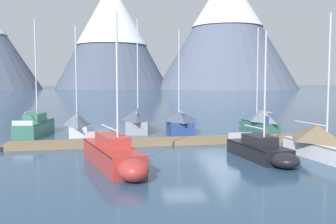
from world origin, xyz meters
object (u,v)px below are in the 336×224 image
Objects in this scene: sailboat_nearest_berth at (37,126)px; mooring_buoy_inner_mooring at (324,143)px; sailboat_mid_dock_starboard at (138,120)px; sailboat_mid_dock_port at (114,155)px; sailboat_last_slip at (259,120)px; sailboat_second_berth at (77,123)px; sailboat_far_berth at (179,122)px; sailboat_end_of_dock at (323,143)px; sailboat_outer_slip at (263,150)px; person_on_dock at (266,123)px.

mooring_buoy_inner_mooring is (19.71, -9.09, -0.44)m from sailboat_nearest_berth.
sailboat_mid_dock_starboard is 14.86m from mooring_buoy_inner_mooring.
sailboat_mid_dock_port is 18.76m from sailboat_last_slip.
sailboat_second_berth is 5.01m from sailboat_mid_dock_starboard.
sailboat_mid_dock_starboard reaches higher than sailboat_last_slip.
sailboat_far_berth is 7.35m from sailboat_last_slip.
sailboat_end_of_dock is 12.89m from sailboat_last_slip.
sailboat_end_of_dock is 0.88× the size of sailboat_last_slip.
sailboat_far_berth is at bearing -1.49° from sailboat_second_berth.
sailboat_nearest_berth is 1.05× the size of sailboat_second_berth.
sailboat_second_berth is 15.40× the size of mooring_buoy_inner_mooring.
sailboat_second_berth reaches higher than sailboat_mid_dock_port.
sailboat_mid_dock_port is 0.88× the size of sailboat_far_berth.
sailboat_last_slip is (19.02, 0.20, 0.16)m from sailboat_nearest_berth.
sailboat_outer_slip is (2.26, -12.33, -0.31)m from sailboat_far_berth.
sailboat_mid_dock_starboard is at bearing 80.52° from sailboat_mid_dock_port.
sailboat_last_slip reaches higher than person_on_dock.
sailboat_last_slip is 5.32× the size of person_on_dock.
sailboat_last_slip reaches higher than sailboat_end_of_dock.
sailboat_mid_dock_starboard is 15.87m from sailboat_end_of_dock.
sailboat_last_slip is (5.07, 12.78, 0.33)m from sailboat_outer_slip.
sailboat_second_berth is 16.52m from sailboat_outer_slip.
sailboat_far_berth reaches higher than sailboat_mid_dock_port.
person_on_dock reaches higher than mooring_buoy_inner_mooring.
sailboat_nearest_berth reaches higher than sailboat_mid_dock_port.
sailboat_mid_dock_port is 13.72m from sailboat_mid_dock_starboard.
sailboat_mid_dock_port is at bearing -175.22° from sailboat_outer_slip.
sailboat_end_of_dock is 13.85× the size of mooring_buoy_inner_mooring.
sailboat_second_berth is at bearing 151.24° from mooring_buoy_inner_mooring.
person_on_dock is (16.81, -6.37, 0.57)m from sailboat_nearest_berth.
sailboat_nearest_berth is at bearing 155.24° from mooring_buoy_inner_mooring.
sailboat_mid_dock_starboard is 1.20× the size of sailboat_end_of_dock.
sailboat_end_of_dock is at bearing -84.02° from person_on_dock.
sailboat_end_of_dock is (9.26, -12.88, -0.10)m from sailboat_mid_dock_starboard.
sailboat_far_berth is 12.54m from sailboat_outer_slip.
sailboat_far_berth is at bearing 100.38° from sailboat_outer_slip.
sailboat_end_of_dock is at bearing -96.92° from sailboat_last_slip.
sailboat_last_slip is at bearing 71.44° from person_on_dock.
sailboat_far_berth is 5.08× the size of person_on_dock.
sailboat_nearest_berth reaches higher than sailboat_second_berth.
sailboat_last_slip is at bearing 83.08° from sailboat_end_of_dock.
sailboat_last_slip is (1.55, 12.80, -0.00)m from sailboat_end_of_dock.
person_on_dock is 4.11m from mooring_buoy_inner_mooring.
sailboat_mid_dock_port is 0.79× the size of sailboat_mid_dock_starboard.
sailboat_nearest_berth is 18.78m from sailboat_outer_slip.
sailboat_outer_slip is 0.87× the size of sailboat_end_of_dock.
sailboat_mid_dock_port is 8.03m from sailboat_outer_slip.
sailboat_outer_slip is (10.74, -12.55, -0.31)m from sailboat_second_berth.
sailboat_end_of_dock reaches higher than sailboat_outer_slip.
sailboat_nearest_berth is at bearing 159.25° from person_on_dock.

